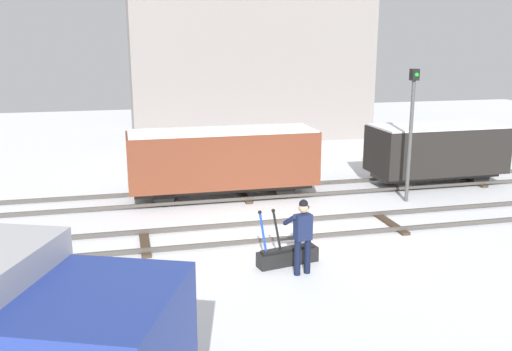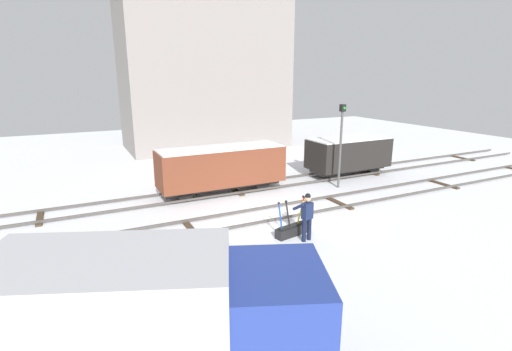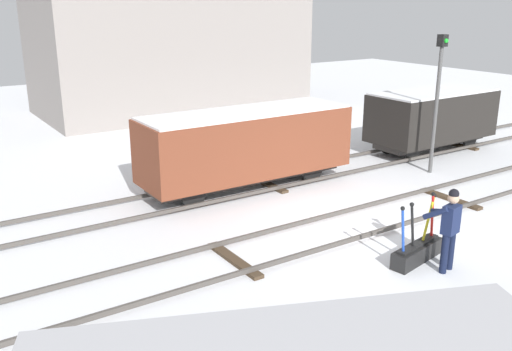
{
  "view_description": "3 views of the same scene",
  "coord_description": "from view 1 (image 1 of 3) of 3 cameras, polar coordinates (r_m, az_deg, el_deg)",
  "views": [
    {
      "loc": [
        -3.91,
        -14.08,
        5.24
      ],
      "look_at": [
        -0.36,
        0.63,
        1.55
      ],
      "focal_mm": 39.11,
      "sensor_mm": 36.0,
      "label": 1
    },
    {
      "loc": [
        -7.28,
        -13.2,
        5.76
      ],
      "look_at": [
        0.49,
        2.49,
        1.11
      ],
      "focal_mm": 26.57,
      "sensor_mm": 36.0,
      "label": 2
    },
    {
      "loc": [
        -9.1,
        -9.35,
        5.34
      ],
      "look_at": [
        -1.08,
        2.88,
        0.76
      ],
      "focal_mm": 39.42,
      "sensor_mm": 36.0,
      "label": 3
    }
  ],
  "objects": [
    {
      "name": "ground_plane",
      "position": [
        15.52,
        1.84,
        -6.02
      ],
      "size": [
        60.0,
        60.0,
        0.0
      ],
      "primitive_type": "plane",
      "color": "white"
    },
    {
      "name": "apartment_building",
      "position": [
        31.65,
        -1.05,
        15.1
      ],
      "size": [
        12.92,
        6.63,
        12.01
      ],
      "color": "gray",
      "rests_on": "ground_plane"
    },
    {
      "name": "rail_worker",
      "position": [
        12.71,
        4.76,
        -5.79
      ],
      "size": [
        0.62,
        0.75,
        1.78
      ],
      "rotation": [
        0.0,
        0.0,
        0.19
      ],
      "color": "#111831",
      "rests_on": "ground_plane"
    },
    {
      "name": "track_main_line",
      "position": [
        15.48,
        1.85,
        -5.65
      ],
      "size": [
        44.0,
        1.94,
        0.18
      ],
      "color": "#4C4742",
      "rests_on": "ground_plane"
    },
    {
      "name": "signal_post",
      "position": [
        18.71,
        15.6,
        5.18
      ],
      "size": [
        0.24,
        0.32,
        4.35
      ],
      "color": "#4C4C4C",
      "rests_on": "ground_plane"
    },
    {
      "name": "freight_car_near_switch",
      "position": [
        21.58,
        17.97,
        2.49
      ],
      "size": [
        4.87,
        2.17,
        2.22
      ],
      "rotation": [
        0.0,
        0.0,
        0.01
      ],
      "color": "#2D2B28",
      "rests_on": "ground_plane"
    },
    {
      "name": "track_siding_near",
      "position": [
        19.14,
        -1.29,
        -1.84
      ],
      "size": [
        44.0,
        1.94,
        0.18
      ],
      "color": "#4C4742",
      "rests_on": "ground_plane"
    },
    {
      "name": "switch_lever_frame",
      "position": [
        13.48,
        3.25,
        -8.03
      ],
      "size": [
        1.56,
        0.65,
        1.45
      ],
      "rotation": [
        0.0,
        0.0,
        0.19
      ],
      "color": "black",
      "rests_on": "ground_plane"
    },
    {
      "name": "freight_car_back_track",
      "position": [
        18.71,
        -3.41,
        1.69
      ],
      "size": [
        6.27,
        1.96,
        2.34
      ],
      "rotation": [
        0.0,
        0.0,
        0.0
      ],
      "color": "#2D2B28",
      "rests_on": "ground_plane"
    }
  ]
}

